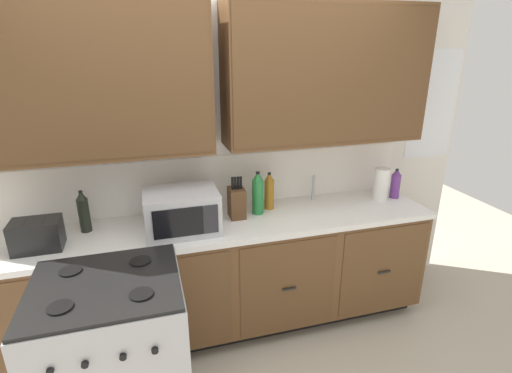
# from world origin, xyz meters

# --- Properties ---
(ground_plane) EXTENTS (8.00, 8.00, 0.00)m
(ground_plane) POSITION_xyz_m (0.00, 0.00, 0.00)
(ground_plane) COLOR #B2A893
(wall_unit) EXTENTS (4.25, 0.40, 2.41)m
(wall_unit) POSITION_xyz_m (0.00, 0.50, 1.64)
(wall_unit) COLOR white
(wall_unit) RESTS_ON ground_plane
(counter_run) EXTENTS (3.08, 0.64, 0.90)m
(counter_run) POSITION_xyz_m (0.00, 0.30, 0.46)
(counter_run) COLOR black
(counter_run) RESTS_ON ground_plane
(stove_range) EXTENTS (0.76, 0.68, 0.95)m
(stove_range) POSITION_xyz_m (-0.76, -0.33, 0.47)
(stove_range) COLOR #B7B7BC
(stove_range) RESTS_ON ground_plane
(microwave) EXTENTS (0.48, 0.37, 0.28)m
(microwave) POSITION_xyz_m (-0.30, 0.24, 1.04)
(microwave) COLOR #B7B7BC
(microwave) RESTS_ON counter_run
(toaster) EXTENTS (0.28, 0.18, 0.19)m
(toaster) POSITION_xyz_m (-1.17, 0.23, 1.00)
(toaster) COLOR black
(toaster) RESTS_ON counter_run
(knife_block) EXTENTS (0.11, 0.14, 0.31)m
(knife_block) POSITION_xyz_m (0.10, 0.35, 1.02)
(knife_block) COLOR #52361E
(knife_block) RESTS_ON counter_run
(sink_faucet) EXTENTS (0.02, 0.02, 0.20)m
(sink_faucet) POSITION_xyz_m (0.77, 0.51, 1.00)
(sink_faucet) COLOR #B2B5BA
(sink_faucet) RESTS_ON counter_run
(paper_towel_roll) EXTENTS (0.12, 0.12, 0.26)m
(paper_towel_roll) POSITION_xyz_m (1.29, 0.36, 1.03)
(paper_towel_roll) COLOR white
(paper_towel_roll) RESTS_ON counter_run
(bottle_amber) EXTENTS (0.07, 0.07, 0.29)m
(bottle_amber) POSITION_xyz_m (0.37, 0.43, 1.04)
(bottle_amber) COLOR #9E6619
(bottle_amber) RESTS_ON counter_run
(bottle_dark) EXTENTS (0.07, 0.07, 0.29)m
(bottle_dark) POSITION_xyz_m (-0.92, 0.41, 1.04)
(bottle_dark) COLOR black
(bottle_dark) RESTS_ON counter_run
(bottle_violet) EXTENTS (0.08, 0.08, 0.24)m
(bottle_violet) POSITION_xyz_m (1.43, 0.36, 1.02)
(bottle_violet) COLOR #663384
(bottle_violet) RESTS_ON counter_run
(bottle_green) EXTENTS (0.08, 0.08, 0.32)m
(bottle_green) POSITION_xyz_m (0.26, 0.37, 1.06)
(bottle_green) COLOR #237A38
(bottle_green) RESTS_ON counter_run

